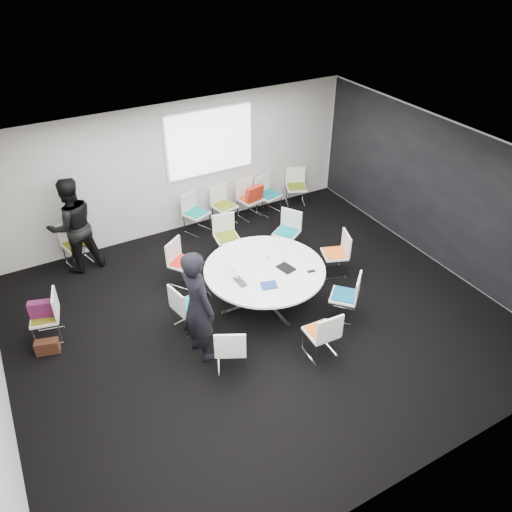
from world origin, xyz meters
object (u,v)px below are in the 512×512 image
chair_ring_a (334,261)px  chair_ring_e (189,315)px  conference_table (264,278)px  person_back (73,226)px  chair_back_c (250,206)px  brown_bag (47,347)px  chair_ring_h (344,304)px  person_main (198,306)px  chair_ring_f (231,355)px  chair_back_b (225,213)px  laptop (242,281)px  chair_ring_c (227,244)px  chair_ring_g (321,340)px  chair_spare_left (48,325)px  chair_back_d (268,202)px  chair_back_a (197,220)px  maroon_bag (42,309)px  chair_ring_b (287,239)px  chair_ring_d (184,270)px  cup (268,257)px  chair_back_e (296,194)px  chair_person_back (78,252)px

chair_ring_a → chair_ring_e: bearing=111.4°
conference_table → person_back: size_ratio=1.10×
chair_back_c → brown_bag: bearing=13.2°
chair_ring_e → person_back: 2.98m
chair_ring_h → person_main: size_ratio=0.46×
person_back → chair_ring_f: bearing=102.8°
person_main → brown_bag: 2.59m
chair_ring_e → chair_ring_a: bearing=79.7°
brown_bag → chair_back_b: bearing=28.1°
chair_back_b → brown_bag: bearing=16.3°
laptop → chair_ring_h: bearing=-122.8°
chair_ring_f → brown_bag: size_ratio=2.44×
chair_ring_c → chair_ring_g: same height
conference_table → chair_spare_left: size_ratio=2.40×
chair_ring_e → chair_back_d: bearing=119.5°
chair_ring_f → chair_back_b: bearing=92.4°
chair_ring_f → brown_bag: 2.96m
chair_back_a → person_back: (-2.54, -0.16, 0.68)m
chair_ring_h → maroon_bag: 4.95m
person_back → laptop: 3.52m
chair_ring_b → chair_back_b: (-0.62, 1.62, 0.00)m
chair_ring_c → maroon_bag: size_ratio=2.20×
chair_ring_d → maroon_bag: size_ratio=2.20×
chair_back_d → person_back: bearing=-12.6°
chair_back_d → chair_ring_e: bearing=27.0°
cup → brown_bag: size_ratio=0.25×
chair_back_e → laptop: 4.24m
conference_table → chair_ring_h: 1.44m
chair_ring_g → maroon_bag: bearing=149.0°
chair_ring_a → chair_person_back: same height
chair_ring_d → chair_back_b: bearing=-171.1°
chair_ring_b → chair_back_b: 1.74m
chair_ring_f → person_back: size_ratio=0.46×
chair_ring_d → chair_back_e: same height
chair_ring_g → chair_back_c: bearing=78.5°
chair_ring_a → chair_ring_b: same height
chair_back_e → laptop: (-2.99, -2.96, 0.47)m
chair_ring_f → chair_back_a: same height
chair_ring_b → chair_ring_g: size_ratio=1.00×
conference_table → chair_ring_a: bearing=3.3°
chair_back_a → brown_bag: (-3.56, -2.26, -0.16)m
chair_spare_left → cup: size_ratio=9.78×
chair_back_d → chair_ring_d: bearing=15.4°
chair_spare_left → brown_bag: size_ratio=2.44×
chair_ring_b → brown_bag: size_ratio=2.44×
person_main → maroon_bag: (-2.05, 1.52, -0.34)m
chair_ring_h → person_main: (-2.50, 0.39, 0.69)m
chair_back_b → chair_back_c: bearing=168.3°
chair_ring_e → chair_back_c: same height
chair_ring_b → chair_back_e: size_ratio=1.00×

